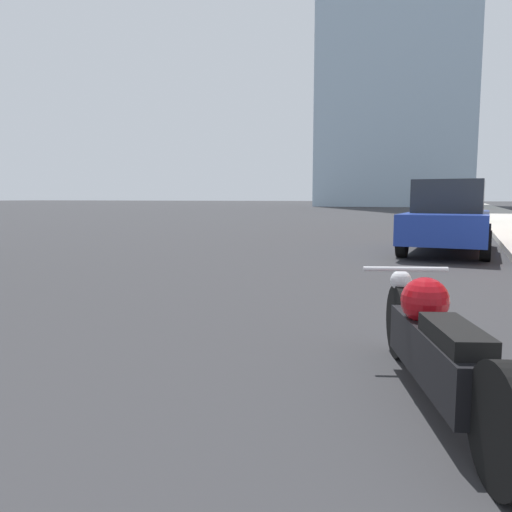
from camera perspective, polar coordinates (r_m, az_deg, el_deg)
name	(u,v)px	position (r m, az deg, el deg)	size (l,w,h in m)	color
sidewalk	(501,215)	(38.53, 26.17, 4.25)	(3.07, 240.00, 0.15)	#B2ADA3
motorcycle	(435,345)	(3.21, 19.74, -9.53)	(1.01, 2.26, 0.73)	black
parked_car_blue	(449,217)	(12.09, 21.16, 4.16)	(1.92, 4.59, 1.62)	#1E3899
parked_car_green	(452,206)	(25.28, 21.51, 5.38)	(2.07, 4.43, 1.75)	#1E6B33
parked_car_black	(458,204)	(38.10, 22.05, 5.56)	(1.89, 3.94, 1.66)	black
parked_car_red	(462,202)	(50.84, 22.48, 5.73)	(1.81, 4.58, 1.70)	red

